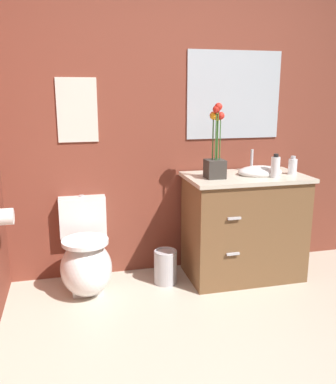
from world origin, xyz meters
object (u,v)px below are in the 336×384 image
toilet_paper_roll (5,217)px  lotion_bottle (293,166)px  wall_mirror (234,95)px  wall_poster (77,110)px  flower_vase (215,153)px  toilet (86,260)px  vanity_cabinet (244,225)px  trash_bin (165,267)px  soap_bottle (275,167)px

toilet_paper_roll → lotion_bottle: bearing=3.3°
wall_mirror → toilet_paper_roll: bearing=-165.3°
wall_poster → flower_vase: bearing=-18.8°
toilet → vanity_cabinet: size_ratio=0.68×
toilet → flower_vase: (0.99, -0.07, 0.79)m
flower_vase → trash_bin: bearing=173.3°
trash_bin → wall_poster: wall_poster is taller
wall_poster → toilet_paper_roll: bearing=-137.8°
trash_bin → soap_bottle: bearing=-9.2°
flower_vase → toilet: bearing=176.0°
toilet → trash_bin: toilet is taller
toilet → toilet_paper_roll: 0.70m
flower_vase → soap_bottle: bearing=-11.2°
soap_bottle → lotion_bottle: 0.21m
vanity_cabinet → toilet_paper_roll: size_ratio=9.27×
vanity_cabinet → soap_bottle: (0.18, -0.13, 0.49)m
toilet_paper_roll → wall_mirror: bearing=14.7°
toilet → trash_bin: (0.61, -0.02, -0.11)m
soap_bottle → wall_mirror: wall_mirror is taller
lotion_bottle → toilet_paper_roll: lotion_bottle is taller
vanity_cabinet → flower_vase: 0.66m
toilet → soap_bottle: size_ratio=3.80×
lotion_bottle → wall_poster: (-1.63, 0.34, 0.44)m
toilet → lotion_bottle: size_ratio=4.73×
trash_bin → toilet_paper_roll: (-1.12, -0.17, 0.54)m
wall_mirror → flower_vase: bearing=-129.2°
vanity_cabinet → toilet_paper_roll: 1.80m
flower_vase → soap_bottle: flower_vase is taller
toilet → toilet_paper_roll: toilet_paper_roll is taller
soap_bottle → toilet_paper_roll: (-1.95, -0.04, -0.24)m
toilet → wall_poster: (0.00, 0.27, 1.10)m
toilet → flower_vase: flower_vase is taller
toilet → wall_poster: 1.13m
wall_mirror → toilet: bearing=-168.0°
flower_vase → soap_bottle: 0.47m
soap_bottle → toilet_paper_roll: size_ratio=1.65×
vanity_cabinet → toilet_paper_roll: (-1.77, -0.17, 0.25)m
toilet → wall_mirror: wall_mirror is taller
flower_vase → wall_mirror: (0.27, 0.34, 0.42)m
toilet → wall_mirror: size_ratio=0.86×
vanity_cabinet → flower_vase: flower_vase is taller
wall_poster → toilet_paper_roll: wall_poster is taller
vanity_cabinet → trash_bin: (-0.65, 0.00, -0.30)m
toilet → trash_bin: bearing=-2.3°
trash_bin → wall_mirror: wall_mirror is taller
flower_vase → trash_bin: 0.97m
toilet → toilet_paper_roll: size_ratio=6.27×
flower_vase → lotion_bottle: 0.66m
trash_bin → wall_poster: 1.38m
soap_bottle → wall_mirror: 0.70m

